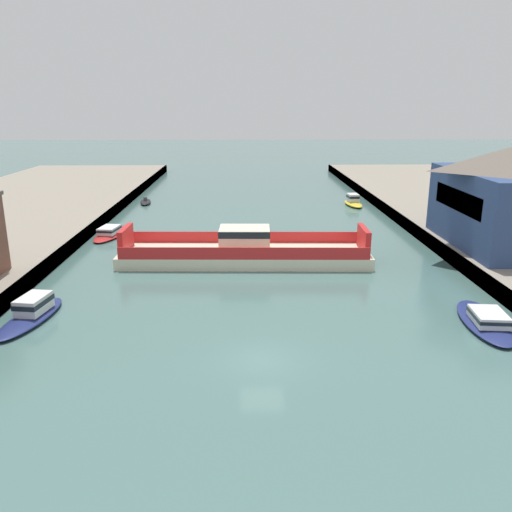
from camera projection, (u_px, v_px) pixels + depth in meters
name	position (u px, v px, depth m)	size (l,w,h in m)	color
ground_plane	(262.00, 361.00, 30.09)	(400.00, 400.00, 0.00)	#476B66
chain_ferry	(245.00, 251.00, 48.81)	(23.30, 6.71, 3.30)	beige
moored_boat_near_left	(353.00, 201.00, 76.47)	(2.52, 5.98, 1.67)	yellow
moored_boat_near_right	(32.00, 311.00, 35.76)	(3.39, 7.87, 1.58)	navy
moored_boat_mid_left	(111.00, 232.00, 58.64)	(3.70, 8.44, 1.16)	red
moored_boat_mid_right	(486.00, 320.00, 34.73)	(3.64, 8.18, 1.17)	navy
moored_boat_far_left	(146.00, 202.00, 78.14)	(2.07, 5.18, 0.96)	black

